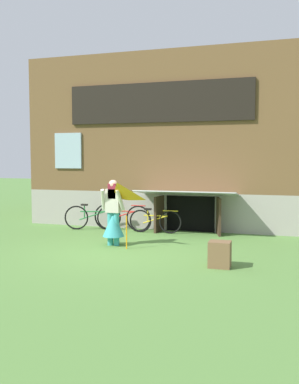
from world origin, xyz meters
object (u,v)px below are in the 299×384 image
Objects in this scene: bicycle_yellow at (155,221)px; wooden_crate at (220,254)px; kite at (117,197)px; person at (113,218)px; bicycle_red at (122,217)px; bicycle_green at (93,217)px.

bicycle_yellow reaches higher than wooden_crate.
kite is 2.91× the size of wooden_crate.
person is 3.08m from wooden_crate.
bicycle_yellow is at bearing 124.56° from wooden_crate.
bicycle_red is at bearing 85.76° from person.
bicycle_yellow is 1.93m from bicycle_green.
bicycle_green is at bearing 125.58° from kite.
kite is 2.79m from bicycle_red.
kite is at bearing 160.76° from wooden_crate.
wooden_crate is at bearing -52.84° from bicycle_green.
wooden_crate is at bearing -19.24° from kite.
wooden_crate is (2.47, -0.86, -0.97)m from kite.
bicycle_red reaches higher than bicycle_green.
person is 0.89× the size of bicycle_red.
bicycle_yellow is 1.05m from bicycle_red.
kite reaches higher than wooden_crate.
kite is 2.59m from bicycle_yellow.
bicycle_red is (-1.05, 0.10, 0.05)m from bicycle_yellow.
bicycle_red reaches higher than bicycle_yellow.
bicycle_green is (-1.93, -0.01, 0.03)m from bicycle_yellow.
bicycle_green is 3.22× the size of wooden_crate.
bicycle_red is 3.52× the size of wooden_crate.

